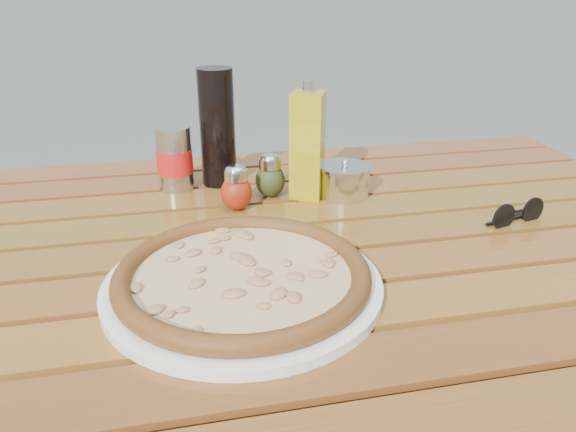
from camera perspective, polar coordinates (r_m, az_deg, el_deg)
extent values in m
cube|color=#3B240D|center=(1.61, 20.03, -6.90)|extent=(0.06, 0.06, 0.70)
cube|color=#37190C|center=(0.89, 0.27, -5.22)|extent=(1.36, 0.86, 0.04)
cube|color=#50270E|center=(0.63, 6.51, -15.59)|extent=(1.40, 0.09, 0.03)
cube|color=#5E3610|center=(0.71, 3.90, -10.53)|extent=(1.40, 0.09, 0.03)
cube|color=#5C2C10|center=(0.79, 1.88, -6.48)|extent=(1.40, 0.09, 0.03)
cube|color=#53300E|center=(0.87, 0.28, -3.22)|extent=(1.40, 0.09, 0.03)
cube|color=#57340F|center=(0.96, -1.02, -0.54)|extent=(1.40, 0.09, 0.03)
cube|color=#58300F|center=(1.06, -2.10, 1.67)|extent=(1.40, 0.09, 0.03)
cube|color=#55280F|center=(1.15, -3.00, 3.53)|extent=(1.40, 0.09, 0.03)
cube|color=#58280F|center=(1.24, -3.78, 5.10)|extent=(1.40, 0.09, 0.03)
cylinder|color=white|center=(0.73, -4.60, -7.02)|extent=(0.41, 0.41, 0.01)
cylinder|color=#FFE7B6|center=(0.73, -4.63, -6.21)|extent=(0.32, 0.32, 0.01)
torus|color=black|center=(0.73, -4.64, -5.87)|extent=(0.34, 0.34, 0.03)
ellipsoid|color=#AE2A13|center=(0.97, -5.26, 2.36)|extent=(0.07, 0.07, 0.06)
cylinder|color=silver|center=(0.96, -5.33, 4.20)|extent=(0.05, 0.05, 0.02)
ellipsoid|color=white|center=(0.95, -5.35, 4.71)|extent=(0.04, 0.04, 0.02)
ellipsoid|color=#3C441B|center=(1.02, -1.82, 3.64)|extent=(0.06, 0.06, 0.06)
cylinder|color=silver|center=(1.01, -1.84, 5.39)|extent=(0.05, 0.05, 0.02)
ellipsoid|color=silver|center=(1.01, -1.85, 5.88)|extent=(0.04, 0.04, 0.02)
cylinder|color=black|center=(1.07, -7.19, 8.89)|extent=(0.09, 0.09, 0.22)
cylinder|color=silver|center=(1.07, -11.45, 5.78)|extent=(0.09, 0.09, 0.12)
cylinder|color=red|center=(1.07, -11.43, 5.53)|extent=(0.09, 0.09, 0.04)
cube|color=#AE9A12|center=(1.00, 1.99, 7.12)|extent=(0.07, 0.07, 0.19)
cylinder|color=silver|center=(0.98, 2.07, 13.03)|extent=(0.03, 0.03, 0.02)
cylinder|color=silver|center=(1.03, 5.73, 3.43)|extent=(0.10, 0.10, 0.05)
cylinder|color=silver|center=(1.02, 5.80, 4.96)|extent=(0.10, 0.10, 0.01)
sphere|color=white|center=(1.01, 5.81, 5.39)|extent=(0.02, 0.02, 0.01)
cylinder|color=black|center=(0.96, 21.09, -0.08)|extent=(0.04, 0.01, 0.04)
cylinder|color=black|center=(1.01, 23.62, 0.56)|extent=(0.04, 0.01, 0.04)
cube|color=black|center=(0.99, 22.42, 0.46)|extent=(0.02, 0.01, 0.00)
cube|color=black|center=(0.99, 21.37, -0.34)|extent=(0.09, 0.03, 0.00)
cube|color=black|center=(1.01, 21.91, -0.01)|extent=(0.09, 0.03, 0.00)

